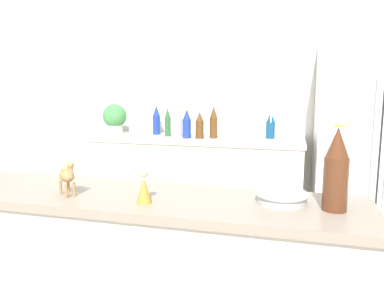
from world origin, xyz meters
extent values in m
cube|color=white|center=(0.00, 2.73, 1.27)|extent=(8.00, 0.06, 2.55)
cube|color=silver|center=(-0.33, 2.40, 0.44)|extent=(1.99, 0.60, 0.88)
cube|color=beige|center=(-0.33, 2.40, 0.89)|extent=(2.02, 0.63, 0.03)
cube|color=white|center=(1.21, 2.35, 0.88)|extent=(0.90, 0.66, 1.77)
cube|color=black|center=(1.21, 2.01, 0.88)|extent=(0.01, 0.01, 1.70)
cylinder|color=#B2B5BA|center=(1.16, 2.00, 0.97)|extent=(0.02, 0.02, 0.97)
cube|color=gray|center=(-0.10, 0.34, 0.94)|extent=(1.93, 0.45, 0.03)
cylinder|color=silver|center=(-1.17, 2.39, 0.96)|extent=(0.15, 0.15, 0.10)
sphere|color=#478E4C|center=(-1.17, 2.39, 1.10)|extent=(0.24, 0.24, 0.24)
cylinder|color=white|center=(-0.93, 2.33, 1.03)|extent=(0.12, 0.12, 0.24)
cylinder|color=navy|center=(-0.40, 2.32, 1.00)|extent=(0.08, 0.08, 0.17)
cone|color=navy|center=(-0.40, 2.32, 1.13)|extent=(0.08, 0.08, 0.10)
cylinder|color=gold|center=(-0.40, 2.32, 1.19)|extent=(0.03, 0.03, 0.01)
cylinder|color=#2D6033|center=(-0.61, 2.40, 1.00)|extent=(0.06, 0.06, 0.18)
cone|color=#2D6033|center=(-0.61, 2.40, 1.14)|extent=(0.06, 0.06, 0.10)
cylinder|color=gold|center=(-0.61, 2.40, 1.19)|extent=(0.02, 0.02, 0.01)
cylinder|color=navy|center=(0.36, 2.49, 0.99)|extent=(0.08, 0.08, 0.16)
cone|color=navy|center=(0.36, 2.49, 1.11)|extent=(0.08, 0.08, 0.09)
cylinder|color=gold|center=(0.36, 2.49, 1.16)|extent=(0.03, 0.03, 0.01)
cylinder|color=brown|center=(-0.15, 2.38, 1.01)|extent=(0.07, 0.07, 0.19)
cone|color=brown|center=(-0.15, 2.38, 1.16)|extent=(0.07, 0.07, 0.11)
cylinder|color=gold|center=(-0.15, 2.38, 1.22)|extent=(0.03, 0.03, 0.01)
cylinder|color=#B2B7BC|center=(-0.50, 2.38, 1.00)|extent=(0.08, 0.08, 0.18)
cone|color=#B2B7BC|center=(-0.50, 2.38, 1.14)|extent=(0.08, 0.08, 0.10)
cylinder|color=gold|center=(-0.50, 2.38, 1.20)|extent=(0.03, 0.03, 0.01)
cylinder|color=brown|center=(-0.28, 2.33, 0.99)|extent=(0.08, 0.08, 0.16)
cone|color=brown|center=(-0.28, 2.33, 1.12)|extent=(0.07, 0.07, 0.09)
cylinder|color=gold|center=(-0.28, 2.33, 1.16)|extent=(0.03, 0.03, 0.01)
cylinder|color=navy|center=(-0.77, 2.50, 1.00)|extent=(0.08, 0.08, 0.19)
cone|color=navy|center=(-0.77, 2.50, 1.15)|extent=(0.07, 0.07, 0.10)
cylinder|color=gold|center=(-0.77, 2.50, 1.21)|extent=(0.03, 0.03, 0.01)
cylinder|color=#562D19|center=(0.71, 0.34, 1.05)|extent=(0.09, 0.09, 0.19)
cone|color=#562D19|center=(0.71, 0.34, 1.20)|extent=(0.08, 0.08, 0.11)
cylinder|color=gold|center=(0.71, 0.34, 1.26)|extent=(0.03, 0.03, 0.01)
cylinder|color=#B7BABF|center=(0.52, 0.38, 0.97)|extent=(0.18, 0.18, 0.04)
torus|color=#B7BABF|center=(0.52, 0.38, 0.99)|extent=(0.20, 0.20, 0.02)
ellipsoid|color=#A87F4C|center=(-0.33, 0.25, 1.04)|extent=(0.11, 0.11, 0.05)
sphere|color=#A87F4C|center=(-0.33, 0.25, 1.06)|extent=(0.04, 0.04, 0.04)
cylinder|color=#A87F4C|center=(-0.28, 0.22, 1.06)|extent=(0.02, 0.02, 0.05)
sphere|color=#A87F4C|center=(-0.28, 0.22, 1.09)|extent=(0.03, 0.03, 0.03)
cylinder|color=#A87F4C|center=(-0.29, 0.25, 0.98)|extent=(0.01, 0.01, 0.06)
cylinder|color=#A87F4C|center=(-0.31, 0.22, 0.98)|extent=(0.01, 0.01, 0.06)
cylinder|color=#A87F4C|center=(-0.34, 0.29, 0.98)|extent=(0.01, 0.01, 0.06)
cylinder|color=#A87F4C|center=(-0.36, 0.26, 0.98)|extent=(0.01, 0.01, 0.06)
cone|color=#B28933|center=(0.02, 0.24, 1.00)|extent=(0.06, 0.06, 0.10)
sphere|color=beige|center=(0.02, 0.24, 1.07)|extent=(0.04, 0.04, 0.04)
camera|label=1|loc=(0.55, -1.04, 1.39)|focal=35.00mm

